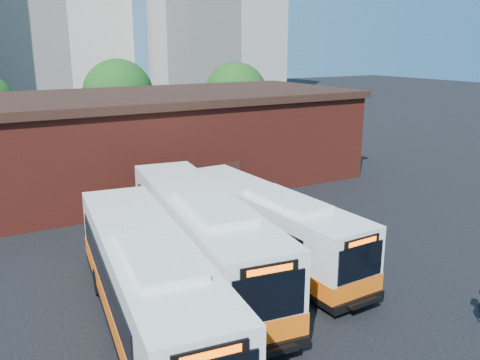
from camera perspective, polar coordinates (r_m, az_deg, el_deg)
ground at (r=20.51m, az=11.37°, el=-13.28°), size 220.00×220.00×0.00m
bus_west at (r=17.82m, az=-10.27°, el=-11.80°), size 4.43×13.56×3.64m
bus_midwest at (r=21.49m, az=-4.39°, el=-6.62°), size 4.69×14.05×3.77m
bus_mideast at (r=23.33m, az=2.99°, el=-5.32°), size 2.96×12.37×3.35m
depot_building at (r=36.07m, az=-9.79°, el=4.62°), size 28.60×12.60×6.40m
tree_mid at (r=49.63m, az=-13.49°, el=9.34°), size 6.56×6.56×8.36m
tree_east at (r=51.24m, az=-0.46°, el=9.63°), size 6.24×6.24×7.96m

